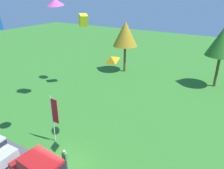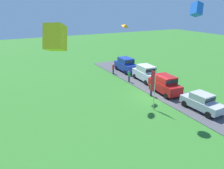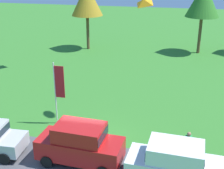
{
  "view_description": "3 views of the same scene",
  "coord_description": "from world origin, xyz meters",
  "px_view_note": "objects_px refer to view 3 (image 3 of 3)",
  "views": [
    {
      "loc": [
        9.46,
        -8.63,
        12.03
      ],
      "look_at": [
        0.26,
        6.49,
        4.43
      ],
      "focal_mm": 35.0,
      "sensor_mm": 36.0,
      "label": 1
    },
    {
      "loc": [
        -19.32,
        15.69,
        10.35
      ],
      "look_at": [
        -0.22,
        5.67,
        2.55
      ],
      "focal_mm": 35.0,
      "sensor_mm": 36.0,
      "label": 2
    },
    {
      "loc": [
        4.81,
        -15.5,
        10.39
      ],
      "look_at": [
        0.61,
        3.7,
        2.53
      ],
      "focal_mm": 50.0,
      "sensor_mm": 36.0,
      "label": 3
    }
  ],
  "objects_px": {
    "car_suv_mid_row": "(80,143)",
    "flag_banner": "(58,86)",
    "car_suv_by_flagpole": "(175,163)",
    "kite_diamond_near_flag": "(143,2)",
    "tree_far_left": "(87,0)",
    "person_beside_suv": "(188,145)",
    "person_watching_sky": "(92,131)",
    "tree_lone_near": "(203,0)"
  },
  "relations": [
    {
      "from": "car_suv_by_flagpole",
      "to": "tree_lone_near",
      "type": "relative_size",
      "value": 0.57
    },
    {
      "from": "person_watching_sky",
      "to": "flag_banner",
      "type": "relative_size",
      "value": 0.39
    },
    {
      "from": "car_suv_mid_row",
      "to": "tree_lone_near",
      "type": "height_order",
      "value": "tree_lone_near"
    },
    {
      "from": "car_suv_by_flagpole",
      "to": "tree_far_left",
      "type": "distance_m",
      "value": 26.71
    },
    {
      "from": "person_beside_suv",
      "to": "kite_diamond_near_flag",
      "type": "xyz_separation_m",
      "value": [
        -3.06,
        2.55,
        7.34
      ]
    },
    {
      "from": "person_watching_sky",
      "to": "tree_lone_near",
      "type": "xyz_separation_m",
      "value": [
        6.98,
        22.05,
        5.34
      ]
    },
    {
      "from": "flag_banner",
      "to": "kite_diamond_near_flag",
      "type": "bearing_deg",
      "value": 2.16
    },
    {
      "from": "person_beside_suv",
      "to": "person_watching_sky",
      "type": "xyz_separation_m",
      "value": [
        -5.58,
        0.33,
        0.0
      ]
    },
    {
      "from": "tree_lone_near",
      "to": "car_suv_mid_row",
      "type": "bearing_deg",
      "value": -106.47
    },
    {
      "from": "flag_banner",
      "to": "car_suv_by_flagpole",
      "type": "bearing_deg",
      "value": -31.59
    },
    {
      "from": "car_suv_mid_row",
      "to": "person_beside_suv",
      "type": "distance_m",
      "value": 5.94
    },
    {
      "from": "car_suv_by_flagpole",
      "to": "kite_diamond_near_flag",
      "type": "xyz_separation_m",
      "value": [
        -2.38,
        4.96,
        6.92
      ]
    },
    {
      "from": "car_suv_by_flagpole",
      "to": "tree_far_left",
      "type": "height_order",
      "value": "tree_far_left"
    },
    {
      "from": "car_suv_by_flagpole",
      "to": "kite_diamond_near_flag",
      "type": "height_order",
      "value": "kite_diamond_near_flag"
    },
    {
      "from": "person_beside_suv",
      "to": "person_watching_sky",
      "type": "distance_m",
      "value": 5.59
    },
    {
      "from": "tree_lone_near",
      "to": "flag_banner",
      "type": "xyz_separation_m",
      "value": [
        -9.81,
        -20.02,
        -3.46
      ]
    },
    {
      "from": "kite_diamond_near_flag",
      "to": "person_beside_suv",
      "type": "bearing_deg",
      "value": -39.8
    },
    {
      "from": "flag_banner",
      "to": "tree_far_left",
      "type": "bearing_deg",
      "value": 100.77
    },
    {
      "from": "tree_far_left",
      "to": "flag_banner",
      "type": "bearing_deg",
      "value": -79.23
    },
    {
      "from": "tree_far_left",
      "to": "tree_lone_near",
      "type": "bearing_deg",
      "value": 4.5
    },
    {
      "from": "car_suv_by_flagpole",
      "to": "tree_lone_near",
      "type": "height_order",
      "value": "tree_lone_near"
    },
    {
      "from": "person_beside_suv",
      "to": "flag_banner",
      "type": "xyz_separation_m",
      "value": [
        -8.41,
        2.35,
        1.88
      ]
    },
    {
      "from": "car_suv_by_flagpole",
      "to": "flag_banner",
      "type": "xyz_separation_m",
      "value": [
        -7.73,
        4.75,
        1.46
      ]
    },
    {
      "from": "tree_far_left",
      "to": "kite_diamond_near_flag",
      "type": "height_order",
      "value": "kite_diamond_near_flag"
    },
    {
      "from": "car_suv_mid_row",
      "to": "person_watching_sky",
      "type": "bearing_deg",
      "value": 86.61
    },
    {
      "from": "car_suv_mid_row",
      "to": "flag_banner",
      "type": "xyz_separation_m",
      "value": [
        -2.71,
        3.99,
        1.46
      ]
    },
    {
      "from": "car_suv_mid_row",
      "to": "kite_diamond_near_flag",
      "type": "bearing_deg",
      "value": 57.84
    },
    {
      "from": "tree_lone_near",
      "to": "kite_diamond_near_flag",
      "type": "xyz_separation_m",
      "value": [
        -4.46,
        -19.82,
        2.0
      ]
    },
    {
      "from": "car_suv_mid_row",
      "to": "tree_far_left",
      "type": "relative_size",
      "value": 0.59
    },
    {
      "from": "person_beside_suv",
      "to": "tree_lone_near",
      "type": "distance_m",
      "value": 23.04
    },
    {
      "from": "tree_far_left",
      "to": "car_suv_mid_row",
      "type": "bearing_deg",
      "value": -74.61
    },
    {
      "from": "tree_far_left",
      "to": "flag_banner",
      "type": "distance_m",
      "value": 19.58
    },
    {
      "from": "car_suv_by_flagpole",
      "to": "tree_far_left",
      "type": "relative_size",
      "value": 0.59
    },
    {
      "from": "flag_banner",
      "to": "person_beside_suv",
      "type": "bearing_deg",
      "value": -15.6
    },
    {
      "from": "flag_banner",
      "to": "kite_diamond_near_flag",
      "type": "xyz_separation_m",
      "value": [
        5.35,
        0.2,
        5.46
      ]
    },
    {
      "from": "car_suv_mid_row",
      "to": "flag_banner",
      "type": "bearing_deg",
      "value": 124.22
    },
    {
      "from": "person_watching_sky",
      "to": "tree_far_left",
      "type": "relative_size",
      "value": 0.22
    },
    {
      "from": "car_suv_mid_row",
      "to": "person_beside_suv",
      "type": "bearing_deg",
      "value": 16.08
    },
    {
      "from": "car_suv_mid_row",
      "to": "person_watching_sky",
      "type": "xyz_separation_m",
      "value": [
        0.12,
        1.97,
        -0.42
      ]
    },
    {
      "from": "kite_diamond_near_flag",
      "to": "car_suv_mid_row",
      "type": "bearing_deg",
      "value": -122.16
    },
    {
      "from": "tree_lone_near",
      "to": "flag_banner",
      "type": "distance_m",
      "value": 22.57
    },
    {
      "from": "car_suv_by_flagpole",
      "to": "flag_banner",
      "type": "bearing_deg",
      "value": 148.41
    }
  ]
}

